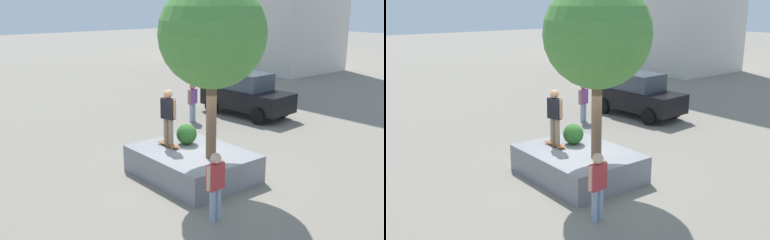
% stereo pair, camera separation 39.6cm
% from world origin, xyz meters
% --- Properties ---
extents(ground_plane, '(120.00, 120.00, 0.00)m').
position_xyz_m(ground_plane, '(0.00, 0.00, 0.00)').
color(ground_plane, gray).
extents(planter_ledge, '(3.32, 2.53, 0.78)m').
position_xyz_m(planter_ledge, '(-0.35, -0.02, 0.39)').
color(planter_ledge, gray).
rests_on(planter_ledge, ground).
extents(plaza_tree, '(2.79, 2.79, 4.70)m').
position_xyz_m(plaza_tree, '(0.41, 0.02, 4.06)').
color(plaza_tree, brown).
rests_on(plaza_tree, planter_ledge).
extents(boxwood_shrub, '(0.61, 0.61, 0.61)m').
position_xyz_m(boxwood_shrub, '(-0.94, 0.25, 1.08)').
color(boxwood_shrub, '#2D6628').
rests_on(boxwood_shrub, planter_ledge).
extents(skateboard, '(0.81, 0.24, 0.07)m').
position_xyz_m(skateboard, '(-1.08, -0.31, 0.83)').
color(skateboard, brown).
rests_on(skateboard, planter_ledge).
extents(skateboarder, '(0.53, 0.28, 1.61)m').
position_xyz_m(skateboarder, '(-1.08, -0.31, 1.78)').
color(skateboarder, '#847056').
rests_on(skateboarder, skateboard).
extents(sedan_parked, '(4.18, 2.16, 1.89)m').
position_xyz_m(sedan_parked, '(-4.39, 6.31, 0.96)').
color(sedan_parked, black).
rests_on(sedan_parked, ground).
extents(pedestrian_crossing, '(0.30, 0.53, 1.63)m').
position_xyz_m(pedestrian_crossing, '(-4.98, 3.79, 0.94)').
color(pedestrian_crossing, '#8C9EB7').
rests_on(pedestrian_crossing, ground).
extents(passerby_with_bag, '(0.25, 0.55, 1.63)m').
position_xyz_m(passerby_with_bag, '(2.04, -1.29, 0.94)').
color(passerby_with_bag, '#8C9EB7').
rests_on(passerby_with_bag, ground).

